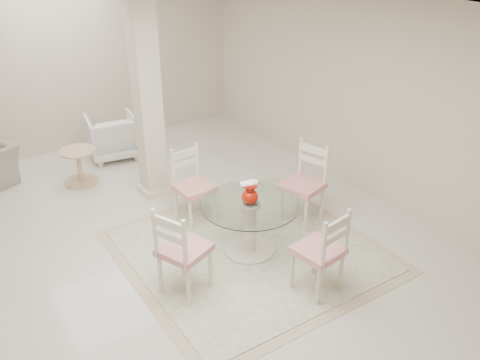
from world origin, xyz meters
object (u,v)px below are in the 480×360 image
dining_table (250,228)px  dining_chair_east (306,177)px  red_vase (250,193)px  column (147,101)px  dining_chair_north (191,180)px  dining_chair_south (324,247)px  side_table (80,168)px  armchair_white (112,136)px  dining_chair_west (179,246)px

dining_table → dining_chair_east: 1.06m
dining_table → red_vase: size_ratio=3.95×
column → dining_table: column is taller
dining_chair_east → dining_chair_north: size_ratio=1.05×
dining_chair_south → side_table: dining_chair_south is taller
column → dining_chair_east: size_ratio=2.39×
side_table → dining_chair_south: bearing=-71.1°
dining_table → armchair_white: size_ratio=1.46×
side_table → red_vase: bearing=-68.7°
dining_chair_south → armchair_white: bearing=-91.8°
dining_chair_east → dining_chair_south: bearing=-49.9°
red_vase → side_table: (-1.08, 2.78, -0.53)m
column → red_vase: size_ratio=9.62×
side_table → dining_table: bearing=-68.7°
red_vase → armchair_white: size_ratio=0.37×
dining_chair_north → side_table: dining_chair_north is taller
armchair_white → side_table: (-0.75, -0.64, -0.11)m
side_table → dining_chair_east: bearing=-50.9°
column → dining_chair_north: (0.10, -0.93, -0.79)m
armchair_white → dining_table: bearing=104.7°
dining_chair_south → dining_chair_north: bearing=-87.1°
dining_chair_east → dining_chair_south: size_ratio=1.05×
dining_chair_south → side_table: bearing=-80.0°
dining_chair_north → dining_chair_south: bearing=-81.8°
column → dining_chair_west: size_ratio=2.43×
dining_chair_east → dining_chair_west: 2.04m
dining_chair_east → armchair_white: bearing=-174.4°
armchair_white → side_table: bearing=49.9°
dining_chair_south → side_table: (-1.29, 3.78, -0.33)m
dining_table → armchair_white: 3.44m
dining_table → dining_chair_south: 1.05m
red_vase → dining_chair_east: 1.04m
dining_table → side_table: (-1.08, 2.78, -0.09)m
armchair_white → dining_chair_west: bearing=88.9°
armchair_white → dining_chair_north: bearing=102.2°
dining_chair_north → dining_chair_east: bearing=-36.4°
dining_table → red_vase: bearing=84.3°
column → dining_chair_east: (1.31, -1.70, -0.75)m
dining_chair_east → dining_chair_west: size_ratio=1.02×
dining_chair_west → dining_chair_south: 1.43m
dining_chair_south → armchair_white: size_ratio=1.42×
column → dining_chair_south: column is taller
red_vase → dining_chair_east: (1.00, 0.22, -0.18)m
armchair_white → side_table: size_ratio=1.46×
dining_table → side_table: bearing=111.3°
dining_chair_north → dining_chair_south: size_ratio=1.00×
dining_table → dining_chair_north: 1.05m
dining_table → dining_chair_north: size_ratio=1.03×
red_vase → dining_chair_north: (-0.20, 0.99, -0.21)m
column → side_table: size_ratio=5.18×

